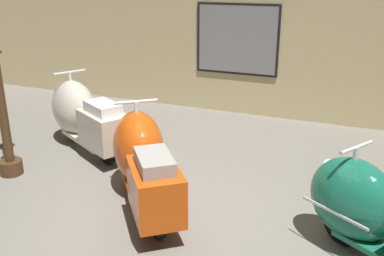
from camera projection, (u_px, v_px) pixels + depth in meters
The scene contains 5 objects.
ground_plane at pixel (160, 232), 4.20m from camera, with size 60.00×60.00×0.00m, color slate.
showroom_back_wall at pixel (267, 8), 7.09m from camera, with size 18.00×0.24×3.65m.
scooter_0 at pixel (83, 115), 6.08m from camera, with size 1.77×1.27×1.07m.
scooter_1 at pixel (143, 160), 4.62m from camera, with size 1.49×1.68×1.07m.
scooter_2 at pixel (379, 215), 3.66m from camera, with size 1.62×1.23×0.99m.
Camera 1 is at (1.67, -3.21, 2.39)m, focal length 40.43 mm.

